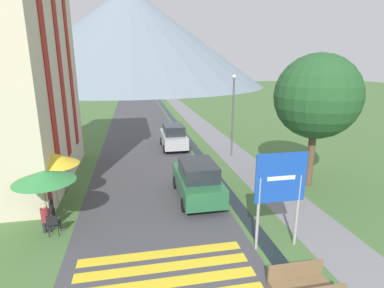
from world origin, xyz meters
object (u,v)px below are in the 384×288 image
(cafe_chair_nearest, at_px, (53,223))
(road_sign, at_px, (280,187))
(footbridge, at_px, (305,288))
(tree_by_path, at_px, (317,97))
(person_seated_far, at_px, (53,185))
(cafe_umbrella_middle_yellow, at_px, (53,159))
(cafe_umbrella_front_green, at_px, (44,176))
(parked_car_far, at_px, (173,137))
(cafe_chair_near_right, at_px, (48,211))
(streetlamp, at_px, (233,109))
(person_seated_near, at_px, (46,216))
(cafe_chair_far_left, at_px, (58,184))
(hotel_building, at_px, (2,67))
(cafe_chair_far_right, at_px, (61,184))
(person_standing_terrace, at_px, (48,196))
(parked_car_near, at_px, (197,180))

(cafe_chair_nearest, bearing_deg, road_sign, 8.63)
(road_sign, bearing_deg, cafe_chair_nearest, 164.01)
(footbridge, height_order, tree_by_path, tree_by_path)
(person_seated_far, bearing_deg, cafe_umbrella_middle_yellow, -66.14)
(road_sign, bearing_deg, cafe_umbrella_front_green, 162.33)
(parked_car_far, relative_size, cafe_chair_near_right, 4.53)
(cafe_chair_nearest, relative_size, streetlamp, 0.15)
(footbridge, bearing_deg, person_seated_near, 148.57)
(footbridge, distance_m, cafe_chair_far_left, 11.77)
(hotel_building, bearing_deg, cafe_chair_far_right, -37.83)
(person_seated_far, bearing_deg, cafe_umbrella_front_green, -78.91)
(cafe_chair_far_right, distance_m, cafe_chair_far_left, 0.16)
(hotel_building, bearing_deg, person_seated_far, -47.67)
(road_sign, bearing_deg, cafe_umbrella_middle_yellow, 149.74)
(cafe_umbrella_middle_yellow, bearing_deg, streetlamp, 29.80)
(hotel_building, xyz_separation_m, parked_car_far, (9.04, 5.08, -5.13))
(footbridge, relative_size, cafe_umbrella_front_green, 0.69)
(tree_by_path, bearing_deg, person_standing_terrace, -175.24)
(road_sign, distance_m, footbridge, 3.06)
(cafe_chair_far_right, bearing_deg, cafe_chair_far_left, -173.92)
(hotel_building, bearing_deg, person_seated_near, -63.71)
(hotel_building, relative_size, cafe_umbrella_middle_yellow, 4.51)
(parked_car_near, height_order, cafe_chair_nearest, parked_car_near)
(streetlamp, distance_m, tree_by_path, 6.38)
(parked_car_far, distance_m, streetlamp, 5.11)
(person_seated_far, distance_m, streetlamp, 11.84)
(hotel_building, distance_m, cafe_chair_nearest, 8.65)
(footbridge, xyz_separation_m, tree_by_path, (4.43, 7.04, 4.41))
(cafe_chair_near_right, bearing_deg, hotel_building, 110.20)
(footbridge, bearing_deg, cafe_chair_near_right, 145.05)
(hotel_building, xyz_separation_m, cafe_chair_near_right, (2.65, -4.83, -5.52))
(cafe_chair_nearest, relative_size, cafe_chair_near_right, 1.00)
(parked_car_far, relative_size, person_standing_terrace, 2.36)
(footbridge, distance_m, cafe_chair_nearest, 8.75)
(cafe_chair_nearest, relative_size, person_seated_near, 0.70)
(footbridge, height_order, cafe_chair_nearest, cafe_chair_nearest)
(person_seated_far, bearing_deg, road_sign, -33.18)
(cafe_chair_nearest, xyz_separation_m, streetlamp, (9.65, 8.33, 2.73))
(parked_car_far, height_order, tree_by_path, tree_by_path)
(road_sign, relative_size, parked_car_near, 0.82)
(hotel_building, height_order, parked_car_far, hotel_building)
(cafe_umbrella_middle_yellow, height_order, streetlamp, streetlamp)
(cafe_chair_nearest, relative_size, person_standing_terrace, 0.52)
(footbridge, bearing_deg, tree_by_path, 57.78)
(parked_car_near, relative_size, cafe_chair_near_right, 4.90)
(cafe_chair_near_right, xyz_separation_m, streetlamp, (10.10, 7.27, 2.73))
(cafe_chair_near_right, relative_size, streetlamp, 0.15)
(footbridge, bearing_deg, cafe_umbrella_middle_yellow, 138.38)
(cafe_umbrella_front_green, bearing_deg, cafe_umbrella_middle_yellow, 96.11)
(cafe_chair_far_left, xyz_separation_m, person_seated_far, (-0.10, -0.57, 0.16))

